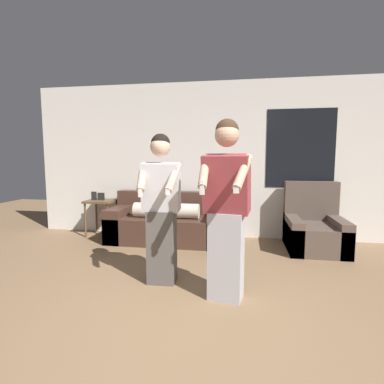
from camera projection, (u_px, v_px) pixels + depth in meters
ground_plane at (186, 356)px, 2.12m from camera, size 14.00×14.00×0.00m
wall_back at (222, 160)px, 5.23m from camera, size 6.82×0.07×2.70m
couch at (169, 223)px, 5.04m from camera, size 1.95×0.85×0.81m
armchair at (314, 229)px, 4.59m from camera, size 0.82×0.95×1.02m
side_table at (101, 205)px, 5.39m from camera, size 0.50×0.48×0.79m
person_left at (161, 208)px, 3.29m from camera, size 0.47×0.48×1.66m
person_right at (226, 210)px, 2.88m from camera, size 0.49×0.54×1.76m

